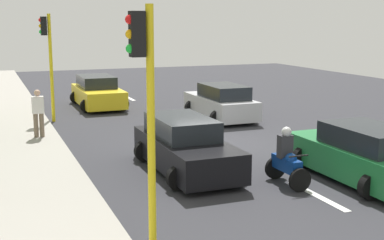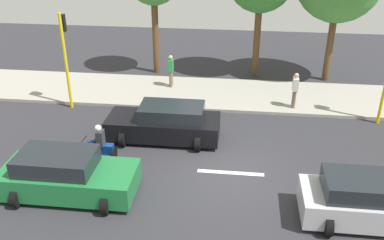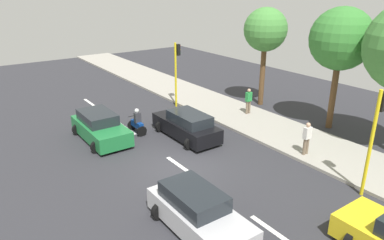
# 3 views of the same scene
# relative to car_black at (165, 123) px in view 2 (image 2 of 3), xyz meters

# --- Properties ---
(ground_plane) EXTENTS (40.00, 60.00, 0.10)m
(ground_plane) POSITION_rel_car_black_xyz_m (-2.23, -2.76, -0.76)
(ground_plane) COLOR #2D2D33
(sidewalk) EXTENTS (4.00, 60.00, 0.15)m
(sidewalk) POSITION_rel_car_black_xyz_m (4.77, -2.76, -0.64)
(sidewalk) COLOR #9E998E
(sidewalk) RESTS_ON ground
(lane_stripe_mid) EXTENTS (0.20, 2.40, 0.01)m
(lane_stripe_mid) POSITION_rel_car_black_xyz_m (-2.23, -2.76, -0.71)
(lane_stripe_mid) COLOR white
(lane_stripe_mid) RESTS_ON ground
(lane_stripe_south) EXTENTS (0.20, 2.40, 0.01)m
(lane_stripe_south) POSITION_rel_car_black_xyz_m (-2.23, 3.24, -0.71)
(lane_stripe_south) COLOR white
(lane_stripe_south) RESTS_ON ground
(car_black) EXTENTS (2.18, 4.55, 1.52)m
(car_black) POSITION_rel_car_black_xyz_m (0.00, 0.00, 0.00)
(car_black) COLOR black
(car_black) RESTS_ON ground
(car_green) EXTENTS (2.31, 4.42, 1.52)m
(car_green) POSITION_rel_car_black_xyz_m (-4.08, 2.57, 0.00)
(car_green) COLOR #1E7238
(car_green) RESTS_ON ground
(car_silver) EXTENTS (2.17, 4.33, 1.52)m
(car_silver) POSITION_rel_car_black_xyz_m (-4.34, -7.02, -0.00)
(car_silver) COLOR #B7B7BC
(car_silver) RESTS_ON ground
(motorcycle) EXTENTS (0.60, 1.30, 1.53)m
(motorcycle) POSITION_rel_car_black_xyz_m (-2.01, 2.17, -0.07)
(motorcycle) COLOR black
(motorcycle) RESTS_ON ground
(pedestrian_near_signal) EXTENTS (0.40, 0.24, 1.69)m
(pedestrian_near_signal) POSITION_rel_car_black_xyz_m (5.35, 0.64, 0.35)
(pedestrian_near_signal) COLOR #72604C
(pedestrian_near_signal) RESTS_ON sidewalk
(pedestrian_by_tree) EXTENTS (0.40, 0.24, 1.69)m
(pedestrian_by_tree) POSITION_rel_car_black_xyz_m (3.46, -5.47, 0.35)
(pedestrian_by_tree) COLOR #72604C
(pedestrian_by_tree) RESTS_ON sidewalk
(traffic_light_midblock) EXTENTS (0.49, 0.24, 4.50)m
(traffic_light_midblock) POSITION_rel_car_black_xyz_m (2.62, 4.99, 2.22)
(traffic_light_midblock) COLOR yellow
(traffic_light_midblock) RESTS_ON ground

